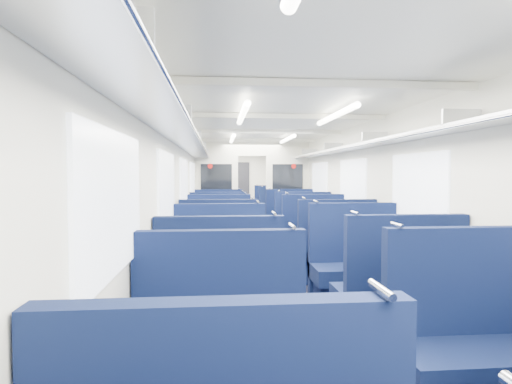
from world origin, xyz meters
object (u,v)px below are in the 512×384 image
seat_15 (315,242)px  seat_17 (301,232)px  seat_21 (278,216)px  seat_20 (218,217)px  seat_19 (291,225)px  seat_12 (219,255)px  seat_14 (219,243)px  seat_9 (398,301)px  seat_10 (219,274)px  seat_16 (219,233)px  seat_6 (221,366)px  seat_8 (220,305)px  bulkhead (252,187)px  seat_7 (475,355)px  seat_11 (356,272)px  seat_18 (218,226)px  seat_23 (273,213)px  seat_22 (218,213)px  end_door (240,188)px  seat_13 (334,255)px

seat_15 → seat_17: bearing=90.0°
seat_21 → seat_20: bearing=179.1°
seat_19 → seat_20: (-1.66, 2.05, 0.00)m
seat_12 → seat_14: bearing=90.0°
seat_9 → seat_14: bearing=115.6°
seat_10 → seat_16: same height
seat_6 → seat_8: (0.00, 1.21, 0.00)m
seat_15 → seat_16: bearing=141.4°
bulkhead → seat_7: size_ratio=2.26×
seat_15 → seat_10: bearing=-127.5°
seat_14 → seat_20: same height
seat_8 → seat_16: bearing=90.0°
seat_11 → seat_20: bearing=103.9°
bulkhead → seat_20: (-0.83, 1.28, -0.85)m
seat_8 → seat_18: bearing=90.0°
seat_8 → seat_21: bearing=78.1°
seat_7 → seat_15: size_ratio=1.00×
bulkhead → seat_19: 1.42m
seat_20 → seat_23: same height
seat_15 → seat_19: same height
seat_15 → seat_16: same height
seat_15 → seat_18: (-1.66, 2.41, 0.00)m
seat_22 → seat_20: bearing=-90.0°
seat_10 → seat_11: (1.66, -0.02, 0.00)m
seat_17 → seat_23: size_ratio=1.00×
seat_22 → seat_19: bearing=-61.6°
seat_10 → seat_16: size_ratio=1.00×
seat_19 → seat_22: size_ratio=1.00×
bulkhead → seat_12: bearing=-101.0°
seat_18 → seat_23: bearing=62.0°
bulkhead → seat_7: bulkhead is taller
seat_6 → seat_20: same height
seat_12 → seat_22: 6.56m
end_door → seat_13: (0.83, -10.41, -0.62)m
seat_20 → seat_14: bearing=-90.0°
seat_17 → seat_23: (0.00, 4.28, 0.00)m
seat_9 → seat_17: (0.00, 4.64, 0.00)m
seat_17 → seat_11: bearing=-90.0°
seat_19 → seat_7: bearing=-90.0°
seat_7 → seat_15: (0.00, 4.56, 0.00)m
end_door → seat_11: end_door is taller
seat_18 → seat_20: bearing=90.0°
seat_14 → seat_21: (1.66, 4.40, 0.00)m
seat_12 → seat_11: bearing=-35.1°
seat_9 → seat_18: 6.02m
seat_19 → seat_23: bearing=90.0°
end_door → seat_10: 11.45m
end_door → seat_23: end_door is taller
seat_9 → seat_13: (0.00, 2.21, 0.00)m
seat_6 → seat_11: size_ratio=1.00×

